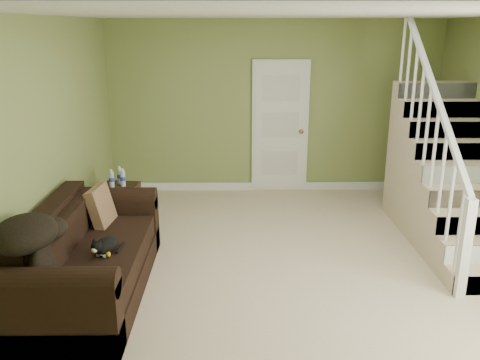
{
  "coord_description": "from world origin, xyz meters",
  "views": [
    {
      "loc": [
        -0.6,
        -4.94,
        2.51
      ],
      "look_at": [
        -0.54,
        0.41,
        0.87
      ],
      "focal_mm": 38.0,
      "sensor_mm": 36.0,
      "label": 1
    }
  ],
  "objects_px": {
    "side_table": "(120,205)",
    "banana": "(106,252)",
    "sofa": "(88,261)",
    "cat": "(105,246)"
  },
  "relations": [
    {
      "from": "side_table",
      "to": "banana",
      "type": "distance_m",
      "value": 1.95
    },
    {
      "from": "sofa",
      "to": "cat",
      "type": "relative_size",
      "value": 5.14
    },
    {
      "from": "side_table",
      "to": "banana",
      "type": "relative_size",
      "value": 3.88
    },
    {
      "from": "sofa",
      "to": "side_table",
      "type": "bearing_deg",
      "value": 92.15
    },
    {
      "from": "banana",
      "to": "cat",
      "type": "bearing_deg",
      "value": 86.72
    },
    {
      "from": "sofa",
      "to": "side_table",
      "type": "height_order",
      "value": "sofa"
    },
    {
      "from": "banana",
      "to": "sofa",
      "type": "bearing_deg",
      "value": 114.33
    },
    {
      "from": "cat",
      "to": "sofa",
      "type": "bearing_deg",
      "value": 163.62
    },
    {
      "from": "side_table",
      "to": "banana",
      "type": "xyz_separation_m",
      "value": [
        0.3,
        -1.91,
        0.22
      ]
    },
    {
      "from": "sofa",
      "to": "banana",
      "type": "distance_m",
      "value": 0.34
    }
  ]
}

